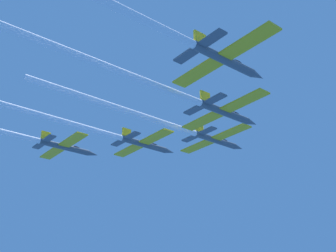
{
  "coord_description": "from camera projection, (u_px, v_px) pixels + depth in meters",
  "views": [
    {
      "loc": [
        63.43,
        -65.88,
        -36.09
      ],
      "look_at": [
        -0.12,
        -15.37,
        0.43
      ],
      "focal_mm": 44.8,
      "sensor_mm": 36.0,
      "label": 1
    }
  ],
  "objects": [
    {
      "name": "jet_lead",
      "position": [
        169.0,
        125.0,
        89.94
      ],
      "size": [
        20.77,
        54.98,
        3.44
      ],
      "color": "#4C5660"
    },
    {
      "name": "jet_left_wing",
      "position": [
        72.0,
        124.0,
        89.21
      ],
      "size": [
        20.77,
        66.53,
        3.44
      ],
      "color": "#4C5660"
    },
    {
      "name": "jet_right_wing",
      "position": [
        158.0,
        86.0,
        71.3
      ],
      "size": [
        20.77,
        60.28,
        3.44
      ],
      "color": "#4C5660"
    },
    {
      "name": "jet_left_outer",
      "position": [
        2.0,
        132.0,
        93.33
      ],
      "size": [
        20.77,
        57.73,
        3.44
      ],
      "color": "#4C5660"
    },
    {
      "name": "jet_right_outer",
      "position": [
        146.0,
        21.0,
        56.45
      ],
      "size": [
        20.77,
        57.52,
        3.44
      ],
      "color": "#4C5660"
    }
  ]
}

